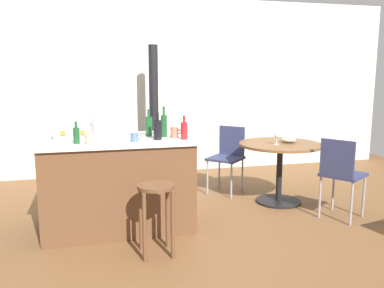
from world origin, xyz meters
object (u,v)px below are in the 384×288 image
object	(u,v)px
cup_0	(175,132)
serving_bowl	(289,140)
bottle_1	(158,129)
bottle_5	(76,135)
toolbox	(73,130)
bottle_4	(96,127)
cup_1	(135,137)
bottle_2	(149,126)
folding_chair_near	(341,172)
wine_glass	(277,135)
kitchen_island	(118,183)
wood_stove	(155,149)
wooden_stool	(156,204)
bottle_0	(184,130)
dining_table	(280,157)
bottle_3	(164,125)
folding_chair_far	(228,154)
cup_2	(90,139)

from	to	relation	value
cup_0	serving_bowl	xyz separation A→B (m)	(1.50, 0.49, -0.21)
bottle_1	bottle_5	size ratio (longest dim) A/B	1.30
toolbox	bottle_4	distance (m)	0.27
cup_1	serving_bowl	distance (m)	2.03
bottle_5	cup_0	distance (m)	0.94
bottle_2	folding_chair_near	bearing A→B (deg)	-11.21
bottle_2	cup_1	world-z (taller)	bottle_2
wine_glass	cup_0	bearing A→B (deg)	-162.84
bottle_1	bottle_2	size ratio (longest dim) A/B	0.96
folding_chair_near	kitchen_island	bearing A→B (deg)	171.32
folding_chair_near	wood_stove	xyz separation A→B (m)	(-1.67, 2.06, -0.05)
folding_chair_near	bottle_4	xyz separation A→B (m)	(-2.50, 0.33, 0.51)
wooden_stool	bottle_2	world-z (taller)	bottle_2
bottle_0	cup_1	size ratio (longest dim) A/B	2.12
dining_table	serving_bowl	world-z (taller)	serving_bowl
kitchen_island	bottle_5	world-z (taller)	bottle_5
bottle_1	bottle_3	size ratio (longest dim) A/B	0.86
folding_chair_far	cup_1	world-z (taller)	cup_1
bottle_4	bottle_1	bearing A→B (deg)	-16.87
cup_1	bottle_4	bearing A→B (deg)	143.36
wooden_stool	toolbox	bearing A→B (deg)	128.95
toolbox	bottle_5	xyz separation A→B (m)	(0.04, -0.37, 0.01)
wooden_stool	cup_1	distance (m)	0.69
wine_glass	cup_2	bearing A→B (deg)	-165.35
bottle_3	cup_1	size ratio (longest dim) A/B	2.80
cup_0	cup_1	bearing A→B (deg)	-159.61
wooden_stool	folding_chair_far	size ratio (longest dim) A/B	0.72
cup_1	serving_bowl	xyz separation A→B (m)	(1.91, 0.64, -0.20)
dining_table	bottle_2	xyz separation A→B (m)	(-1.62, -0.30, 0.47)
cup_2	bottle_3	bearing A→B (deg)	17.75
cup_0	wine_glass	world-z (taller)	cup_0
serving_bowl	bottle_1	bearing A→B (deg)	-161.58
cup_0	wine_glass	xyz separation A→B (m)	(1.30, 0.40, -0.14)
wooden_stool	dining_table	world-z (taller)	dining_table
wood_stove	toolbox	world-z (taller)	wood_stove
kitchen_island	cup_2	xyz separation A→B (m)	(-0.25, -0.28, 0.50)
bottle_3	dining_table	bearing A→B (deg)	14.55
wooden_stool	folding_chair_far	distance (m)	2.02
toolbox	bottle_4	xyz separation A→B (m)	(0.22, -0.16, 0.05)
kitchen_island	bottle_1	xyz separation A→B (m)	(0.38, -0.20, 0.56)
folding_chair_far	bottle_2	distance (m)	1.53
bottle_2	cup_0	world-z (taller)	bottle_2
kitchen_island	serving_bowl	distance (m)	2.11
bottle_1	cup_0	bearing A→B (deg)	21.75
dining_table	bottle_1	world-z (taller)	bottle_1
cup_0	bottle_0	bearing A→B (deg)	-58.91
dining_table	wine_glass	distance (m)	0.30
bottle_1	serving_bowl	xyz separation A→B (m)	(1.68, 0.56, -0.26)
wine_glass	folding_chair_near	bearing A→B (deg)	-54.60
bottle_5	cup_0	xyz separation A→B (m)	(0.93, 0.12, -0.02)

